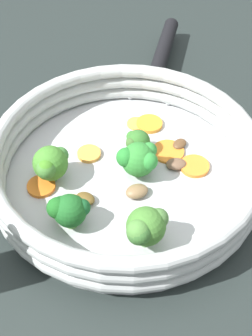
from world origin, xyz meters
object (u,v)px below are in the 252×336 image
object	(u,v)px
carrot_slice_5	(149,124)
mushroom_piece_0	(179,143)
broccoli_floret_2	(137,142)
mushroom_piece_3	(137,191)
carrot_slice_2	(70,205)
mushroom_piece_1	(85,199)
carrot_slice_0	(136,124)
mushroom_piece_2	(176,164)
skillet	(126,179)
carrot_slice_1	(167,150)
carrot_slice_6	(41,186)
broccoli_floret_4	(145,227)
carrot_slice_3	(195,166)
broccoli_floret_3	(50,164)
carrot_slice_4	(89,154)
broccoli_floret_0	(139,159)
broccoli_floret_1	(68,210)

from	to	relation	value
carrot_slice_5	mushroom_piece_0	world-z (taller)	mushroom_piece_0
broccoli_floret_2	mushroom_piece_3	bearing A→B (deg)	-37.45
carrot_slice_2	mushroom_piece_1	size ratio (longest dim) A/B	1.33
carrot_slice_0	broccoli_floret_2	xyz separation A→B (m)	(0.05, -0.04, 0.02)
mushroom_piece_2	mushroom_piece_3	xyz separation A→B (m)	(0.01, -0.08, 0.00)
mushroom_piece_1	carrot_slice_0	bearing A→B (deg)	119.28
carrot_slice_2	mushroom_piece_2	xyz separation A→B (m)	(0.03, 0.16, 0.00)
carrot_slice_2	carrot_slice_5	world-z (taller)	carrot_slice_5
skillet	carrot_slice_5	distance (m)	0.11
carrot_slice_1	carrot_slice_6	size ratio (longest dim) A/B	1.21
broccoli_floret_2	broccoli_floret_4	xyz separation A→B (m)	(0.13, -0.09, 0.01)
mushroom_piece_3	broccoli_floret_4	bearing A→B (deg)	-30.58
carrot_slice_0	mushroom_piece_0	size ratio (longest dim) A/B	1.23
skillet	carrot_slice_0	distance (m)	0.11
mushroom_piece_3	mushroom_piece_0	bearing A→B (deg)	109.89
carrot_slice_2	carrot_slice_6	distance (m)	0.05
mushroom_piece_1	mushroom_piece_2	size ratio (longest dim) A/B	0.91
carrot_slice_5	broccoli_floret_4	distance (m)	0.22
broccoli_floret_2	skillet	bearing A→B (deg)	-56.36
skillet	mushroom_piece_3	xyz separation A→B (m)	(0.04, -0.01, 0.01)
carrot_slice_0	carrot_slice_6	distance (m)	0.18
carrot_slice_3	mushroom_piece_1	size ratio (longest dim) A/B	1.56
carrot_slice_2	mushroom_piece_2	distance (m)	0.16
skillet	carrot_slice_3	size ratio (longest dim) A/B	8.40
carrot_slice_1	mushroom_piece_3	size ratio (longest dim) A/B	1.52
carrot_slice_1	broccoli_floret_3	size ratio (longest dim) A/B	0.84
skillet	carrot_slice_0	xyz separation A→B (m)	(-0.08, 0.07, 0.01)
carrot_slice_6	broccoli_floret_4	distance (m)	0.17
mushroom_piece_1	mushroom_piece_3	world-z (taller)	mushroom_piece_3
carrot_slice_0	mushroom_piece_2	bearing A→B (deg)	-4.73
broccoli_floret_4	broccoli_floret_3	bearing A→B (deg)	-166.96
carrot_slice_6	broccoli_floret_4	xyz separation A→B (m)	(0.15, 0.06, 0.03)
carrot_slice_2	carrot_slice_6	bearing A→B (deg)	-163.44
carrot_slice_1	carrot_slice_4	size ratio (longest dim) A/B	1.37
carrot_slice_1	broccoli_floret_0	world-z (taller)	broccoli_floret_0
carrot_slice_1	carrot_slice_4	world-z (taller)	carrot_slice_4
broccoli_floret_0	mushroom_piece_1	bearing A→B (deg)	-91.87
carrot_slice_1	carrot_slice_6	world-z (taller)	carrot_slice_6
mushroom_piece_0	mushroom_piece_2	size ratio (longest dim) A/B	0.81
mushroom_piece_1	mushroom_piece_2	world-z (taller)	mushroom_piece_1
carrot_slice_6	broccoli_floret_3	world-z (taller)	broccoli_floret_3
broccoli_floret_1	mushroom_piece_2	distance (m)	0.17
carrot_slice_3	broccoli_floret_4	size ratio (longest dim) A/B	0.70
carrot_slice_0	carrot_slice_6	world-z (taller)	carrot_slice_6
broccoli_floret_2	mushroom_piece_0	xyz separation A→B (m)	(0.02, 0.06, -0.02)
carrot_slice_2	carrot_slice_6	xyz separation A→B (m)	(-0.05, -0.01, 0.00)
carrot_slice_5	mushroom_piece_2	distance (m)	0.09
carrot_slice_3	broccoli_floret_0	size ratio (longest dim) A/B	0.72
mushroom_piece_0	mushroom_piece_1	world-z (taller)	mushroom_piece_1
carrot_slice_4	carrot_slice_6	bearing A→B (deg)	-81.05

